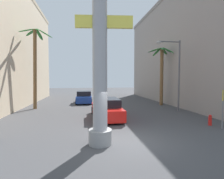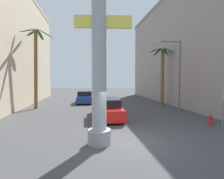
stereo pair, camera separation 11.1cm
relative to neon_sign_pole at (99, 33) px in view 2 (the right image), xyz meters
The scene contains 11 objects.
ground_plane 11.32m from the neon_sign_pole, 82.77° to the left, with size 93.98×93.98×0.00m, color #424244.
building_left 17.01m from the neon_sign_pole, 127.16° to the left, with size 6.18×25.24×13.61m.
building_right 18.80m from the neon_sign_pole, 47.04° to the left, with size 6.94×26.31×13.72m.
neon_sign_pole is the anchor object (origin of this frame).
street_lamp 10.70m from the neon_sign_pole, 43.24° to the left, with size 2.43×0.28×6.71m.
crossing_sign 8.65m from the neon_sign_pole, 10.60° to the left, with size 0.47×0.47×2.44m.
car_lead 7.22m from the neon_sign_pole, 80.06° to the left, with size 2.19×5.08×1.56m.
car_far 15.60m from the neon_sign_pole, 92.97° to the left, with size 2.10×4.36×1.56m.
palm_tree_mid_right 14.23m from the neon_sign_pole, 54.10° to the left, with size 3.25×3.20×6.88m.
palm_tree_mid_left 12.35m from the neon_sign_pole, 117.37° to the left, with size 3.13×3.28×8.31m.
fire_hydrant 9.24m from the neon_sign_pole, 16.61° to the left, with size 0.22×0.22×0.72m.
Camera 2 is at (-1.88, -8.07, 3.05)m, focal length 28.00 mm.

